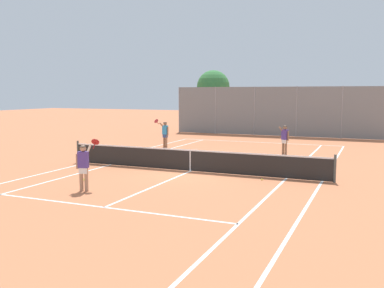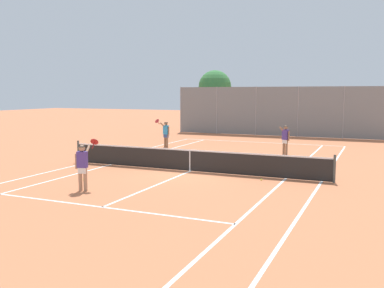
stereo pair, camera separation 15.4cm
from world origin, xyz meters
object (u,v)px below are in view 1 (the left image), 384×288
(loose_tennis_ball_1, at_px, (84,180))
(player_far_left, at_px, (165,133))
(tennis_net, at_px, (190,160))
(loose_tennis_ball_3, at_px, (262,180))
(player_far_right, at_px, (285,138))
(loose_tennis_ball_2, at_px, (295,157))
(player_near_side, at_px, (84,165))
(tree_behind_left, at_px, (215,88))

(loose_tennis_ball_1, bearing_deg, player_far_left, 99.32)
(tennis_net, distance_m, loose_tennis_ball_3, 3.43)
(player_far_right, height_order, loose_tennis_ball_3, player_far_right)
(player_far_right, xyz_separation_m, loose_tennis_ball_2, (0.74, -1.04, -0.88))
(loose_tennis_ball_2, bearing_deg, player_far_right, 125.52)
(loose_tennis_ball_2, bearing_deg, tennis_net, -121.37)
(player_far_left, bearing_deg, loose_tennis_ball_2, -8.18)
(player_near_side, distance_m, player_far_left, 12.10)
(tennis_net, bearing_deg, player_far_right, 67.91)
(loose_tennis_ball_1, distance_m, loose_tennis_ball_2, 11.19)
(player_far_right, distance_m, loose_tennis_ball_2, 1.55)
(player_far_left, height_order, player_far_right, player_far_left)
(player_near_side, bearing_deg, tree_behind_left, 100.01)
(tennis_net, relative_size, player_near_side, 6.76)
(loose_tennis_ball_2, xyz_separation_m, loose_tennis_ball_3, (-0.15, -6.38, 0.00))
(player_far_right, xyz_separation_m, tree_behind_left, (-8.99, 13.20, 2.91))
(player_near_side, bearing_deg, loose_tennis_ball_3, 39.02)
(tree_behind_left, bearing_deg, loose_tennis_ball_3, -65.08)
(loose_tennis_ball_3, height_order, tree_behind_left, tree_behind_left)
(player_near_side, xyz_separation_m, loose_tennis_ball_2, (5.35, 10.59, -0.89))
(tennis_net, height_order, player_far_left, player_far_left)
(player_far_right, bearing_deg, loose_tennis_ball_3, -85.43)
(loose_tennis_ball_1, xyz_separation_m, tree_behind_left, (-3.25, 23.35, 3.78))
(loose_tennis_ball_2, height_order, loose_tennis_ball_3, same)
(player_far_right, relative_size, tree_behind_left, 0.30)
(player_near_side, distance_m, tree_behind_left, 25.38)
(loose_tennis_ball_2, bearing_deg, tree_behind_left, 124.35)
(player_near_side, xyz_separation_m, player_far_right, (4.61, 11.63, -0.02))
(loose_tennis_ball_1, bearing_deg, tennis_net, 48.64)
(tennis_net, height_order, loose_tennis_ball_3, tennis_net)
(player_near_side, distance_m, loose_tennis_ball_1, 2.07)
(loose_tennis_ball_1, bearing_deg, loose_tennis_ball_2, 54.59)
(player_far_right, bearing_deg, player_near_side, -111.60)
(loose_tennis_ball_2, bearing_deg, loose_tennis_ball_3, -91.34)
(player_near_side, xyz_separation_m, loose_tennis_ball_1, (-1.13, 1.48, -0.89))
(player_far_left, xyz_separation_m, loose_tennis_ball_1, (1.69, -10.29, -0.89))
(player_far_right, xyz_separation_m, loose_tennis_ball_3, (0.59, -7.42, -0.88))
(loose_tennis_ball_3, xyz_separation_m, tree_behind_left, (-9.58, 20.62, 3.78))
(tennis_net, height_order, loose_tennis_ball_1, tennis_net)
(player_far_left, bearing_deg, tree_behind_left, 96.80)
(tennis_net, xyz_separation_m, player_near_side, (-1.87, -4.89, 0.42))
(loose_tennis_ball_3, bearing_deg, loose_tennis_ball_2, 88.66)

